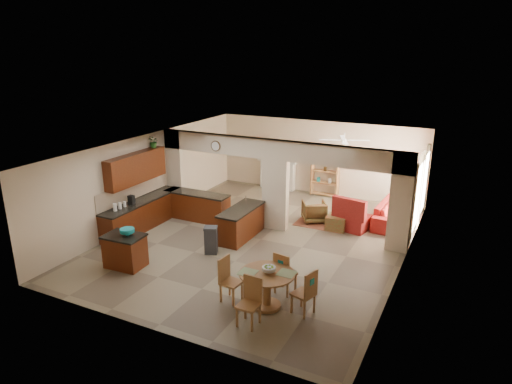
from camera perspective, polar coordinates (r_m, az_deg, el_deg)
The scene contains 39 objects.
floor at distance 13.50m, azimuth 0.64°, elevation -5.94°, with size 10.00×10.00×0.00m, color #7C7055.
ceiling at distance 12.64m, azimuth 0.68°, elevation 5.76°, with size 10.00×10.00×0.00m, color white.
wall_back at distance 17.48m, azimuth 7.81°, elevation 4.29°, with size 8.00×8.00×0.00m, color beige.
wall_front at distance 9.09m, azimuth -13.32°, elevation -9.10°, with size 8.00×8.00×0.00m, color beige.
wall_left at distance 15.09m, azimuth -13.16°, elevation 1.81°, with size 10.00×10.00×0.00m, color beige.
wall_right at distance 11.93m, azimuth 18.27°, elevation -2.92°, with size 10.00×10.00×0.00m, color beige.
partition_left_pier at distance 15.67m, azimuth -10.02°, elevation 2.60°, with size 0.60×0.25×2.80m, color beige.
partition_center_pier at distance 13.96m, azimuth 2.44°, elevation -0.32°, with size 0.80×0.25×2.20m, color beige.
partition_right_pier at distance 12.90m, azimuth 17.64°, elevation -1.30°, with size 0.60×0.25×2.80m, color beige.
partition_header at distance 13.59m, azimuth 2.51°, elevation 5.30°, with size 8.00×0.25×0.60m, color beige.
kitchen_counter at distance 14.75m, azimuth -11.28°, elevation -2.26°, with size 2.52×3.29×1.48m.
upper_cabinets at distance 14.26m, azimuth -14.76°, elevation 2.93°, with size 0.35×2.40×0.90m, color #401307.
peninsula at distance 13.48m, azimuth -1.87°, elevation -3.88°, with size 0.70×1.85×0.91m.
wall_clock at distance 14.38m, azimuth -5.08°, elevation 5.74°, with size 0.34×0.34×0.03m, color #50371A.
rug at distance 14.90m, azimuth 8.34°, elevation -3.77°, with size 1.60×1.30×0.01m, color brown.
fireplace at distance 18.07m, azimuth 2.73°, elevation 2.31°, with size 1.60×0.35×1.20m.
shelving_unit at distance 17.33m, azimuth 8.64°, elevation 2.42°, with size 1.00×0.32×1.80m, color #A16F37.
window_a at distance 14.16m, azimuth 19.51°, elevation -0.66°, with size 0.02×0.90×1.90m, color white.
window_b at distance 15.78m, azimuth 20.33°, elevation 1.10°, with size 0.02×0.90×1.90m, color white.
glazed_door at distance 15.01m, azimuth 19.88°, elevation -0.28°, with size 0.02×0.70×2.10m, color white.
drape_a_left at distance 13.60m, azimuth 19.00°, elevation -1.36°, with size 0.10×0.28×2.30m, color #391617.
drape_a_right at distance 14.74m, azimuth 19.66°, elevation 0.02°, with size 0.10×0.28×2.30m, color #391617.
drape_b_left at distance 15.21m, azimuth 19.91°, elevation 0.54°, with size 0.10×0.28×2.30m, color #391617.
drape_b_right at distance 16.36m, azimuth 20.44°, elevation 1.65°, with size 0.10×0.28×2.30m, color #391617.
ceiling_fan at distance 14.94m, azimuth 10.97°, elevation 6.37°, with size 1.00×1.00×0.10m, color white.
kitchen_island at distance 12.24m, azimuth -16.05°, elevation -7.07°, with size 1.04×0.77×0.86m.
teal_bowl at distance 12.03m, azimuth -15.79°, elevation -4.81°, with size 0.36×0.36×0.17m, color teal.
trash_can at distance 12.57m, azimuth -5.64°, elevation -6.14°, with size 0.34×0.29×0.71m, color #2E2E30.
dining_table at distance 10.01m, azimuth 1.39°, elevation -11.51°, with size 1.20×1.20×0.82m.
fruit_bowl at distance 9.85m, azimuth 1.63°, elevation -9.65°, with size 0.29×0.29×0.16m, color #6FAE25.
sofa at distance 15.25m, azimuth 17.09°, elevation -2.47°, with size 0.95×2.44×0.71m, color maroon.
chaise at distance 14.54m, azimuth 11.79°, elevation -3.63°, with size 1.08×0.88×0.43m, color maroon.
armchair at distance 14.86m, azimuth 7.28°, elevation -2.42°, with size 0.72×0.74×0.67m, color maroon.
ottoman at distance 14.38m, azimuth 10.06°, elevation -3.77°, with size 0.60×0.60×0.43m, color maroon.
plant at distance 14.80m, azimuth -12.66°, elevation 6.15°, with size 0.34×0.29×0.38m, color #1C4913.
chair_north at distance 10.50m, azimuth 3.46°, elevation -9.94°, with size 0.49×0.49×1.02m.
chair_east at distance 9.80m, azimuth 6.36°, elevation -12.20°, with size 0.53×0.53×1.02m.
chair_south at distance 9.47m, azimuth -0.70°, elevation -13.23°, with size 0.43×0.44×1.02m.
chair_west at distance 10.28m, azimuth -3.51°, elevation -10.60°, with size 0.46×0.46×1.02m.
Camera 1 is at (5.35, -11.14, 5.44)m, focal length 32.00 mm.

